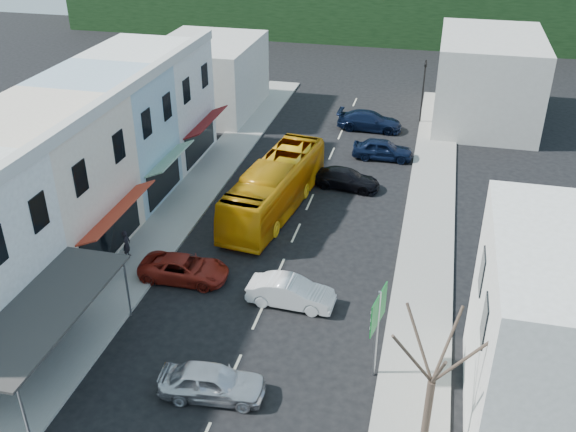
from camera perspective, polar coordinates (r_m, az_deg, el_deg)
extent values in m
plane|color=black|center=(31.02, -2.61, -8.80)|extent=(120.00, 120.00, 0.00)
cube|color=gray|center=(41.13, -8.90, 1.20)|extent=(3.00, 52.00, 0.15)
cube|color=gray|center=(38.48, 12.35, -1.23)|extent=(3.00, 52.00, 0.15)
cube|color=#621111|center=(28.57, -22.50, -7.47)|extent=(1.30, 7.65, 0.08)
cube|color=beige|center=(36.19, -20.83, 2.49)|extent=(7.00, 8.00, 8.00)
cube|color=#A62F1B|center=(34.57, -14.86, 0.46)|extent=(1.30, 6.80, 0.08)
cube|color=#92B0C0|center=(41.59, -15.77, 6.71)|extent=(7.00, 6.00, 8.00)
cube|color=#195926|center=(40.19, -10.42, 5.09)|extent=(1.30, 5.10, 0.08)
cube|color=beige|center=(46.99, -12.11, 9.69)|extent=(7.00, 7.00, 8.00)
cube|color=#621111|center=(45.76, -7.27, 8.32)|extent=(1.30, 5.95, 0.08)
cube|color=#B7B2A8|center=(56.30, -7.09, 12.22)|extent=(8.00, 10.00, 6.00)
cube|color=#B7B2A8|center=(55.85, 17.30, 11.55)|extent=(8.00, 12.00, 7.00)
imported|color=orange|center=(39.21, -1.18, 2.54)|extent=(3.94, 11.82, 3.10)
imported|color=silver|center=(26.70, -6.76, -14.49)|extent=(4.56, 2.24, 1.40)
imported|color=silver|center=(31.28, 0.26, -6.81)|extent=(4.48, 1.99, 1.40)
imported|color=maroon|center=(33.50, -9.21, -4.55)|extent=(4.64, 2.01, 1.40)
imported|color=black|center=(42.58, 5.18, 3.38)|extent=(4.68, 2.34, 1.40)
imported|color=black|center=(47.24, 8.42, 5.84)|extent=(4.44, 1.90, 1.40)
imported|color=black|center=(52.57, 7.26, 8.34)|extent=(4.54, 1.93, 1.40)
imported|color=black|center=(35.61, -14.16, -2.36)|extent=(0.46, 0.64, 1.70)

